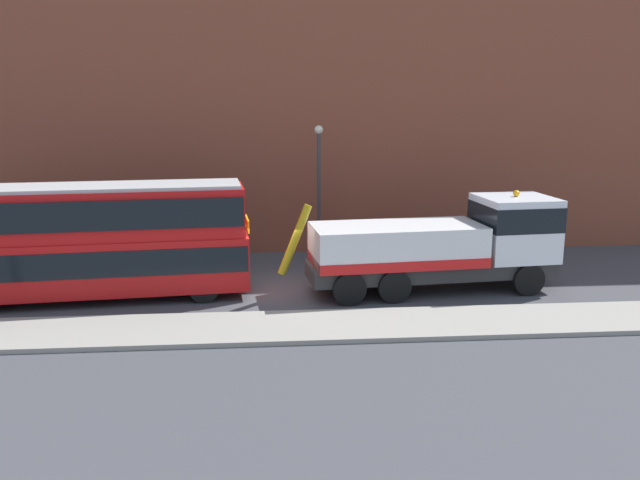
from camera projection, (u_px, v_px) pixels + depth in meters
ground_plane at (278, 290)px, 24.54m from camera, size 120.00×120.00×0.00m
near_kerb at (281, 327)px, 20.43m from camera, size 60.00×2.80×0.15m
building_facade at (272, 72)px, 29.37m from camera, size 60.00×1.50×16.00m
recovery_tow_truck at (444, 244)px, 24.18m from camera, size 10.23×3.47×3.67m
double_decker_bus at (88, 238)px, 23.01m from camera, size 11.19×3.58×4.06m
street_lamp at (319, 181)px, 28.37m from camera, size 0.36×0.36×5.83m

